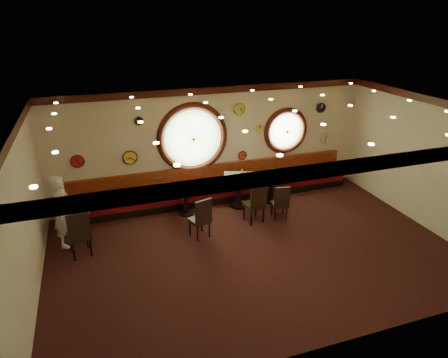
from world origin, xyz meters
TOP-DOWN VIEW (x-y plane):
  - floor at (0.00, 0.00)m, footprint 9.00×6.00m
  - ceiling at (0.00, 0.00)m, footprint 9.00×6.00m
  - wall_back at (0.00, 3.00)m, footprint 9.00×0.02m
  - wall_front at (0.00, -3.00)m, footprint 9.00×0.02m
  - wall_left at (-4.50, 0.00)m, footprint 0.02×6.00m
  - wall_right at (4.50, 0.00)m, footprint 0.02×6.00m
  - molding_back at (0.00, 2.95)m, footprint 9.00×0.10m
  - molding_front at (0.00, -2.95)m, footprint 9.00×0.10m
  - molding_left at (-4.45, 0.00)m, footprint 0.10×6.00m
  - molding_right at (4.45, 0.00)m, footprint 0.10×6.00m
  - banquette_base at (0.00, 2.72)m, footprint 8.00×0.55m
  - banquette_seat at (0.00, 2.72)m, footprint 8.00×0.55m
  - banquette_back at (0.00, 2.94)m, footprint 8.00×0.10m
  - porthole_left_glass at (-0.60, 3.00)m, footprint 1.66×0.02m
  - porthole_left_frame at (-0.60, 2.98)m, footprint 1.98×0.18m
  - porthole_left_ring at (-0.60, 2.95)m, footprint 1.61×0.03m
  - porthole_right_glass at (2.20, 3.00)m, footprint 1.10×0.02m
  - porthole_right_frame at (2.20, 2.98)m, footprint 1.38×0.18m
  - porthole_right_ring at (2.20, 2.95)m, footprint 1.09×0.03m
  - wall_clock_0 at (3.30, 2.96)m, footprint 0.28×0.03m
  - wall_clock_1 at (3.55, 2.96)m, footprint 0.34×0.03m
  - wall_clock_2 at (1.35, 2.96)m, footprint 0.22×0.03m
  - wall_clock_3 at (-2.30, 2.96)m, footprint 0.36×0.03m
  - wall_clock_4 at (-3.60, 2.96)m, footprint 0.32×0.03m
  - wall_clock_5 at (-2.00, 2.96)m, footprint 0.24×0.03m
  - wall_clock_6 at (0.85, 2.96)m, footprint 0.24×0.03m
  - wall_clock_7 at (0.75, 2.96)m, footprint 0.30×0.03m
  - table_a at (-3.71, 2.12)m, footprint 0.74×0.74m
  - table_b at (-1.03, 2.20)m, footprint 0.80×0.80m
  - table_c at (0.46, 2.21)m, footprint 1.02×1.02m
  - table_d at (1.45, 2.18)m, footprint 0.86×0.86m
  - chair_a at (-3.69, 0.98)m, footprint 0.54×0.54m
  - chair_b at (-0.97, 0.91)m, footprint 0.54×0.54m
  - chair_c at (0.54, 1.18)m, footprint 0.54×0.54m
  - chair_d at (1.21, 1.14)m, footprint 0.46×0.46m
  - condiment_a_salt at (-3.77, 2.12)m, footprint 0.04×0.04m
  - condiment_b_salt at (-1.15, 2.19)m, footprint 0.04×0.04m
  - condiment_c_salt at (0.35, 2.25)m, footprint 0.03×0.03m
  - condiment_d_salt at (1.36, 2.24)m, footprint 0.04×0.04m
  - condiment_a_pepper at (-3.67, 2.08)m, footprint 0.03×0.03m
  - condiment_b_pepper at (-0.98, 2.17)m, footprint 0.04×0.04m
  - condiment_c_pepper at (0.42, 2.21)m, footprint 0.03×0.03m
  - condiment_d_pepper at (1.42, 2.18)m, footprint 0.04×0.04m
  - condiment_a_bottle at (-3.59, 2.22)m, footprint 0.05×0.05m
  - condiment_b_bottle at (-0.92, 2.26)m, footprint 0.05×0.05m
  - condiment_c_bottle at (0.61, 2.34)m, footprint 0.05×0.05m
  - condiment_d_bottle at (1.50, 2.30)m, footprint 0.05×0.05m
  - waiter at (-4.00, 1.64)m, footprint 0.60×0.73m

SIDE VIEW (x-z plane):
  - floor at x=0.00m, z-range 0.00..0.00m
  - banquette_base at x=0.00m, z-range 0.00..0.20m
  - banquette_seat at x=0.00m, z-range 0.20..0.50m
  - table_a at x=-3.71m, z-range 0.09..0.79m
  - table_b at x=-1.03m, z-range 0.09..0.79m
  - table_d at x=1.45m, z-range 0.11..0.91m
  - chair_d at x=1.21m, z-range 0.25..0.84m
  - table_c at x=0.46m, z-range 0.12..1.00m
  - chair_b at x=-0.97m, z-range 0.27..0.91m
  - chair_a at x=-3.69m, z-range 0.29..0.98m
  - chair_c at x=0.54m, z-range 0.29..0.98m
  - condiment_a_pepper at x=-3.67m, z-range 0.70..0.79m
  - banquette_back at x=0.00m, z-range 0.48..1.02m
  - condiment_a_salt at x=-3.77m, z-range 0.70..0.81m
  - condiment_b_pepper at x=-0.98m, z-range 0.70..0.81m
  - condiment_b_salt at x=-1.15m, z-range 0.70..0.81m
  - condiment_b_bottle at x=-0.92m, z-range 0.70..0.85m
  - condiment_a_bottle at x=-3.59m, z-range 0.70..0.87m
  - condiment_d_salt at x=1.36m, z-range 0.81..0.92m
  - condiment_d_pepper at x=1.42m, z-range 0.81..0.92m
  - waiter at x=-4.00m, z-range 0.00..1.72m
  - condiment_d_bottle at x=1.50m, z-range 0.81..0.97m
  - condiment_c_pepper at x=0.42m, z-range 0.88..0.97m
  - condiment_c_salt at x=0.35m, z-range 0.88..0.98m
  - condiment_c_bottle at x=0.61m, z-range 0.88..1.04m
  - wall_clock_6 at x=0.85m, z-range 1.08..1.32m
  - wall_clock_1 at x=3.55m, z-range 1.28..1.62m
  - wall_clock_3 at x=-2.30m, z-range 1.32..1.68m
  - wall_clock_4 at x=-3.60m, z-range 1.39..1.71m
  - wall_back at x=0.00m, z-range 0.00..3.20m
  - wall_front at x=0.00m, z-range 0.00..3.20m
  - wall_left at x=-4.50m, z-range 0.00..3.20m
  - wall_right at x=4.50m, z-range 0.00..3.20m
  - porthole_right_ring at x=2.20m, z-range 1.26..2.34m
  - porthole_right_glass at x=2.20m, z-range 1.25..2.35m
  - porthole_right_frame at x=2.20m, z-range 1.11..2.49m
  - porthole_left_glass at x=-0.60m, z-range 1.02..2.68m
  - porthole_left_frame at x=-0.60m, z-range 0.86..2.84m
  - porthole_left_ring at x=-0.60m, z-range 1.04..2.66m
  - wall_clock_2 at x=1.35m, z-range 1.84..2.06m
  - wall_clock_0 at x=3.30m, z-range 2.26..2.54m
  - wall_clock_5 at x=-2.00m, z-range 2.33..2.57m
  - wall_clock_7 at x=0.75m, z-range 2.40..2.70m
  - molding_back at x=0.00m, z-range 3.02..3.20m
  - molding_front at x=0.00m, z-range 3.02..3.20m
  - molding_left at x=-4.45m, z-range 3.02..3.20m
  - molding_right at x=4.45m, z-range 3.02..3.20m
  - ceiling at x=0.00m, z-range 3.19..3.21m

